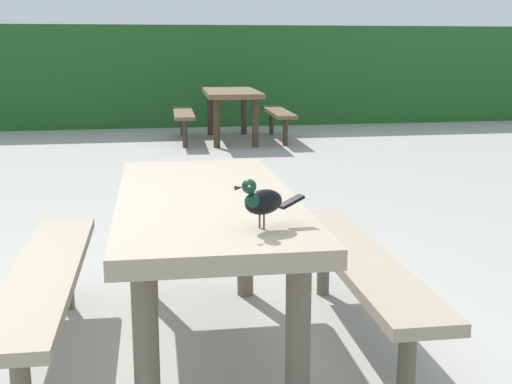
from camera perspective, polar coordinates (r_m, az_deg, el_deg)
name	(u,v)px	position (r m, az deg, el deg)	size (l,w,h in m)	color
ground_plane	(152,381)	(2.98, -8.74, -15.41)	(60.00, 60.00, 0.00)	#A3A099
hedge_wall	(134,75)	(12.44, -10.20, 9.58)	(28.00, 1.43, 1.72)	#235B23
picnic_table_foreground	(207,235)	(3.02, -4.16, -3.59)	(1.73, 1.82, 0.74)	gray
bird_grackle	(261,200)	(2.38, 0.43, -0.71)	(0.27, 0.14, 0.18)	black
picnic_table_mid_right	(231,103)	(10.07, -2.10, 7.47)	(1.76, 1.83, 0.74)	brown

